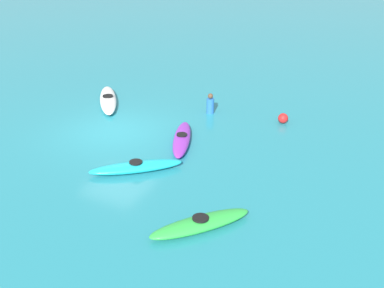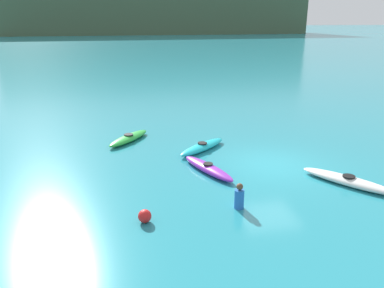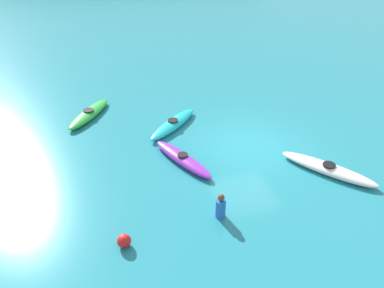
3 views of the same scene
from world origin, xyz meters
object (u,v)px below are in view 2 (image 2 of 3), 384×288
kayak_cyan (202,147)px  person_near_shore (239,197)px  kayak_white (348,181)px  kayak_green (129,138)px  kayak_purple (208,168)px  buoy_red (145,216)px

kayak_cyan → person_near_shore: bearing=-90.5°
kayak_cyan → kayak_white: bearing=-47.1°
kayak_green → person_near_shore: (3.33, -7.90, 0.22)m
kayak_cyan → person_near_shore: person_near_shore is taller
kayak_purple → kayak_cyan: same height
kayak_green → buoy_red: size_ratio=6.88×
kayak_white → buoy_red: size_ratio=7.99×
kayak_green → kayak_white: same height
person_near_shore → kayak_purple: bearing=95.3°
person_near_shore → buoy_red: bearing=-173.9°
buoy_red → person_near_shore: bearing=6.1°
kayak_green → buoy_red: buoy_red is taller
buoy_red → person_near_shore: person_near_shore is taller
kayak_white → buoy_red: buoy_red is taller
kayak_green → kayak_purple: (3.03, -4.71, -0.00)m
kayak_purple → person_near_shore: bearing=-84.7°
buoy_red → kayak_purple: bearing=51.5°
kayak_green → buoy_red: bearing=-88.5°
kayak_purple → kayak_white: bearing=-24.5°
kayak_white → person_near_shore: (-4.58, -0.98, 0.22)m
kayak_green → kayak_purple: same height
kayak_green → kayak_purple: 5.60m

